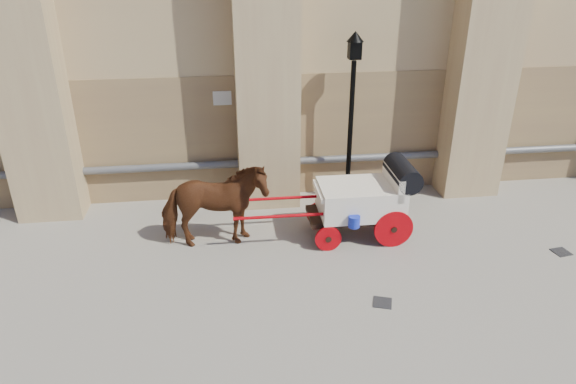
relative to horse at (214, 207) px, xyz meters
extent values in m
plane|color=gray|center=(2.28, -1.66, -0.90)|extent=(90.00, 90.00, 0.00)
cube|color=olive|center=(4.28, 2.49, 0.60)|extent=(44.00, 0.35, 3.00)
cylinder|color=#59595B|center=(4.28, 2.22, 0.00)|extent=(42.00, 0.18, 0.18)
cube|color=beige|center=(0.28, 2.31, 1.60)|extent=(0.42, 0.04, 0.32)
imported|color=brown|center=(0.00, 0.00, 0.00)|extent=(2.18, 1.07, 1.80)
cube|color=black|center=(2.94, 0.06, -0.40)|extent=(2.00, 0.92, 0.11)
cube|color=#F1E4CE|center=(3.03, 0.06, -0.04)|extent=(1.73, 1.14, 0.63)
cube|color=#F1E4CE|center=(3.70, 0.05, 0.32)|extent=(0.15, 1.13, 0.50)
cube|color=#F1E4CE|center=(2.26, 0.06, 0.18)|extent=(0.32, 1.00, 0.09)
cylinder|color=black|center=(3.89, 0.05, 0.50)|extent=(0.52, 1.13, 0.51)
cylinder|color=#AE0109|center=(3.61, -0.51, -0.49)|extent=(0.81, 0.06, 0.81)
cylinder|color=#AE0109|center=(3.62, 0.61, -0.49)|extent=(0.81, 0.06, 0.81)
cylinder|color=#AE0109|center=(2.25, -0.50, -0.63)|extent=(0.54, 0.06, 0.54)
cylinder|color=#AE0109|center=(2.26, 0.62, -0.63)|extent=(0.54, 0.06, 0.54)
cylinder|color=#AE0109|center=(1.44, -0.34, -0.13)|extent=(2.17, 0.08, 0.06)
cylinder|color=#AE0109|center=(1.45, 0.48, -0.13)|extent=(2.17, 0.08, 0.06)
cylinder|color=#182DC2|center=(2.75, -0.57, -0.22)|extent=(0.23, 0.23, 0.23)
cylinder|color=black|center=(3.17, 1.74, 0.79)|extent=(0.11, 0.11, 3.38)
cone|color=black|center=(3.17, 1.74, -0.73)|extent=(0.34, 0.34, 0.34)
cube|color=black|center=(3.17, 1.74, 2.72)|extent=(0.26, 0.26, 0.39)
cone|color=black|center=(3.17, 1.74, 3.00)|extent=(0.38, 0.38, 0.23)
cube|color=black|center=(2.86, -2.32, -0.89)|extent=(0.41, 0.41, 0.01)
cube|color=black|center=(6.96, -1.18, -0.89)|extent=(0.36, 0.36, 0.01)
camera|label=1|loc=(0.30, -9.29, 4.68)|focal=32.00mm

